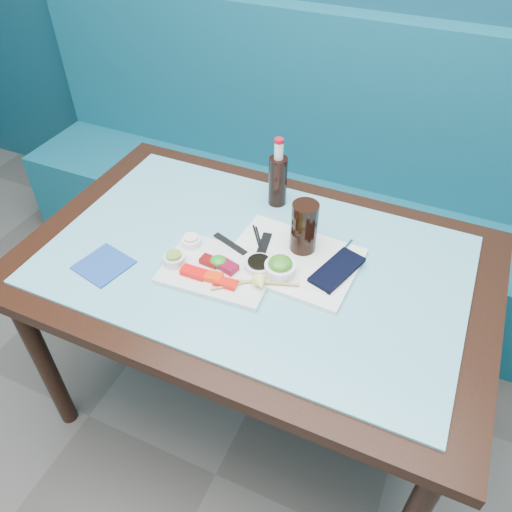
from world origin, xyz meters
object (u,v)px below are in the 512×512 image
at_px(sashimi_plate, 219,269).
at_px(blue_napkin, 104,265).
at_px(cola_bottle_body, 278,181).
at_px(dining_table, 255,280).
at_px(seaweed_bowl, 280,269).
at_px(cola_glass, 304,227).
at_px(serving_tray, 293,260).
at_px(booth_bench, 329,207).

height_order(sashimi_plate, blue_napkin, sashimi_plate).
bearing_deg(cola_bottle_body, dining_table, -80.92).
bearing_deg(seaweed_bowl, cola_glass, 81.25).
distance_m(serving_tray, cola_bottle_body, 0.31).
bearing_deg(cola_glass, dining_table, -144.02).
distance_m(dining_table, blue_napkin, 0.45).
xyz_separation_m(cola_bottle_body, blue_napkin, (-0.34, -0.50, -0.08)).
bearing_deg(sashimi_plate, blue_napkin, -163.78).
height_order(sashimi_plate, seaweed_bowl, seaweed_bowl).
bearing_deg(serving_tray, blue_napkin, -151.46).
distance_m(dining_table, seaweed_bowl, 0.16).
bearing_deg(booth_bench, cola_glass, -81.05).
xyz_separation_m(cola_glass, blue_napkin, (-0.51, -0.30, -0.09)).
height_order(cola_glass, blue_napkin, cola_glass).
relative_size(booth_bench, blue_napkin, 21.91).
bearing_deg(serving_tray, sashimi_plate, -142.53).
relative_size(dining_table, seaweed_bowl, 15.76).
height_order(sashimi_plate, cola_bottle_body, cola_bottle_body).
xyz_separation_m(dining_table, blue_napkin, (-0.39, -0.21, 0.09)).
relative_size(booth_bench, dining_table, 2.14).
bearing_deg(seaweed_bowl, booth_bench, 96.37).
distance_m(booth_bench, cola_glass, 0.90).
distance_m(booth_bench, serving_tray, 0.90).
xyz_separation_m(sashimi_plate, cola_glass, (0.19, 0.18, 0.09)).
bearing_deg(booth_bench, dining_table, -90.00).
bearing_deg(cola_glass, booth_bench, 98.95).
height_order(booth_bench, serving_tray, booth_bench).
xyz_separation_m(booth_bench, serving_tray, (0.11, -0.81, 0.39)).
distance_m(booth_bench, cola_bottle_body, 0.73).
relative_size(booth_bench, cola_bottle_body, 17.46).
bearing_deg(seaweed_bowl, sashimi_plate, -163.65).
bearing_deg(cola_bottle_body, cola_glass, -50.53).
xyz_separation_m(serving_tray, cola_glass, (0.01, 0.05, 0.09)).
bearing_deg(blue_napkin, cola_glass, 30.23).
xyz_separation_m(booth_bench, cola_glass, (0.12, -0.75, 0.48)).
bearing_deg(cola_glass, sashimi_plate, -136.55).
bearing_deg(serving_tray, dining_table, -161.29).
height_order(dining_table, cola_bottle_body, cola_bottle_body).
relative_size(sashimi_plate, cola_bottle_body, 1.82).
bearing_deg(dining_table, sashimi_plate, -127.24).
distance_m(cola_glass, blue_napkin, 0.60).
distance_m(dining_table, serving_tray, 0.15).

